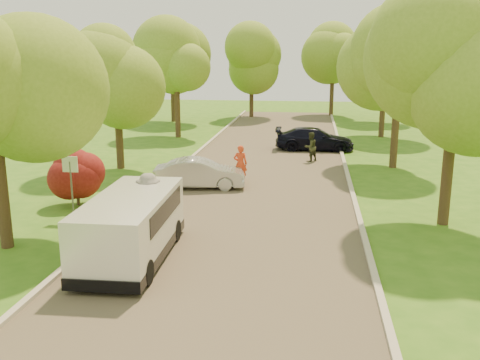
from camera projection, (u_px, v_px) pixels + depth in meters
The scene contains 22 objects.
ground at pixel (217, 272), 14.03m from camera, with size 100.00×100.00×0.00m, color #336718.
road at pixel (252, 194), 21.74m from camera, with size 8.00×60.00×0.01m, color #4C4438.
curb_left at pixel (155, 189), 22.25m from camera, with size 0.18×60.00×0.12m, color #B2AD9E.
curb_right at pixel (353, 196), 21.19m from camera, with size 0.18×60.00×0.12m, color #B2AD9E.
street_sign at pixel (71, 174), 18.27m from camera, with size 0.55×0.06×2.17m.
red_shrub at pixel (77, 177), 19.89m from camera, with size 1.70×1.70×1.95m.
tree_l_midb at pixel (120, 74), 25.40m from camera, with size 4.30×4.20×6.62m.
tree_l_far at pixel (179, 54), 34.77m from camera, with size 4.92×4.80×7.79m.
tree_r_mida at pixel (466, 55), 16.63m from camera, with size 5.13×5.00×7.95m.
tree_r_midb at pixel (404, 68), 25.51m from camera, with size 4.51×4.40×7.01m.
tree_r_far at pixel (390, 48), 34.83m from camera, with size 5.33×5.20×8.34m.
tree_bg_a at pixel (174, 55), 42.83m from camera, with size 5.12×5.00×7.72m.
tree_bg_b at pixel (389, 53), 42.48m from camera, with size 5.12×5.00×7.95m.
tree_bg_c at pixel (254, 59), 45.97m from camera, with size 4.92×4.80×7.33m.
tree_bg_d at pixel (336, 55), 46.91m from camera, with size 5.12×5.00×7.72m.
minivan at pixel (131, 226), 14.70m from camera, with size 2.05×4.94×1.82m.
silver_sedan at pixel (200, 173), 22.56m from camera, with size 1.33×3.80×1.25m, color #B1B1B6.
dark_sedan at pixel (314, 139), 31.20m from camera, with size 1.85×4.54×1.32m, color black.
longboard at pixel (150, 236), 16.47m from camera, with size 0.53×1.04×0.12m.
skateboarder at pixel (149, 205), 16.24m from camera, with size 1.27×0.73×1.96m, color gray.
person_striped at pixel (240, 164), 23.52m from camera, with size 0.60×0.40×1.65m, color red.
person_olive at pixel (311, 147), 27.95m from camera, with size 0.75×0.59×1.55m, color #2D321E.
Camera 1 is at (2.34, -12.87, 5.65)m, focal length 40.00 mm.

